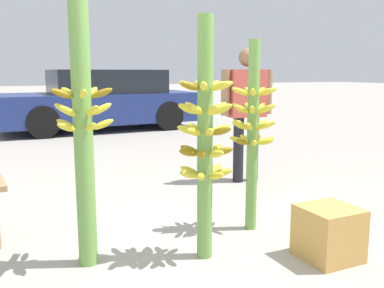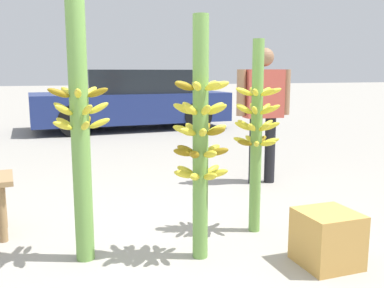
{
  "view_description": "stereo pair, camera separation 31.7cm",
  "coord_description": "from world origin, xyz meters",
  "px_view_note": "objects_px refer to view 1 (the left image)",
  "views": [
    {
      "loc": [
        -1.21,
        -2.44,
        1.28
      ],
      "look_at": [
        0.14,
        0.38,
        0.75
      ],
      "focal_mm": 40.0,
      "sensor_mm": 36.0,
      "label": 1
    },
    {
      "loc": [
        -0.91,
        -2.57,
        1.28
      ],
      "look_at": [
        0.14,
        0.38,
        0.75
      ],
      "focal_mm": 40.0,
      "sensor_mm": 36.0,
      "label": 2
    }
  ],
  "objects_px": {
    "banana_stalk_left": "(83,132)",
    "banana_stalk_right": "(253,130)",
    "produce_crate": "(329,233)",
    "banana_stalk_center": "(205,137)",
    "vendor_person": "(247,104)",
    "parked_car": "(101,101)"
  },
  "relations": [
    {
      "from": "banana_stalk_right",
      "to": "parked_car",
      "type": "distance_m",
      "value": 6.68
    },
    {
      "from": "banana_stalk_right",
      "to": "banana_stalk_left",
      "type": "bearing_deg",
      "value": -176.4
    },
    {
      "from": "banana_stalk_right",
      "to": "parked_car",
      "type": "xyz_separation_m",
      "value": [
        0.39,
        6.66,
        -0.18
      ]
    },
    {
      "from": "parked_car",
      "to": "produce_crate",
      "type": "relative_size",
      "value": 11.8
    },
    {
      "from": "banana_stalk_left",
      "to": "parked_car",
      "type": "height_order",
      "value": "banana_stalk_left"
    },
    {
      "from": "banana_stalk_right",
      "to": "banana_stalk_center",
      "type": "bearing_deg",
      "value": -151.6
    },
    {
      "from": "vendor_person",
      "to": "produce_crate",
      "type": "distance_m",
      "value": 2.28
    },
    {
      "from": "banana_stalk_left",
      "to": "vendor_person",
      "type": "distance_m",
      "value": 2.59
    },
    {
      "from": "banana_stalk_right",
      "to": "parked_car",
      "type": "bearing_deg",
      "value": 86.66
    },
    {
      "from": "produce_crate",
      "to": "banana_stalk_center",
      "type": "bearing_deg",
      "value": 152.37
    },
    {
      "from": "vendor_person",
      "to": "produce_crate",
      "type": "bearing_deg",
      "value": -101.36
    },
    {
      "from": "banana_stalk_left",
      "to": "banana_stalk_right",
      "type": "bearing_deg",
      "value": 3.6
    },
    {
      "from": "banana_stalk_right",
      "to": "produce_crate",
      "type": "bearing_deg",
      "value": -77.01
    },
    {
      "from": "banana_stalk_left",
      "to": "produce_crate",
      "type": "distance_m",
      "value": 1.79
    },
    {
      "from": "banana_stalk_center",
      "to": "vendor_person",
      "type": "distance_m",
      "value": 2.18
    },
    {
      "from": "vendor_person",
      "to": "parked_car",
      "type": "distance_m",
      "value": 5.34
    },
    {
      "from": "banana_stalk_left",
      "to": "parked_car",
      "type": "distance_m",
      "value": 6.98
    },
    {
      "from": "banana_stalk_left",
      "to": "vendor_person",
      "type": "height_order",
      "value": "banana_stalk_left"
    },
    {
      "from": "banana_stalk_left",
      "to": "banana_stalk_right",
      "type": "distance_m",
      "value": 1.36
    },
    {
      "from": "banana_stalk_right",
      "to": "vendor_person",
      "type": "height_order",
      "value": "vendor_person"
    },
    {
      "from": "banana_stalk_center",
      "to": "vendor_person",
      "type": "height_order",
      "value": "banana_stalk_center"
    },
    {
      "from": "banana_stalk_right",
      "to": "vendor_person",
      "type": "relative_size",
      "value": 0.99
    }
  ]
}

